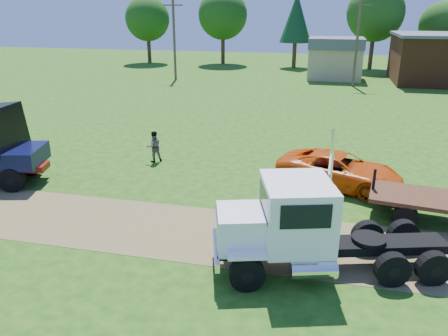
# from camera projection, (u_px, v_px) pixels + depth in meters

# --- Properties ---
(ground) EXTENTS (140.00, 140.00, 0.00)m
(ground) POSITION_uv_depth(u_px,v_px,m) (225.00, 236.00, 16.13)
(ground) COLOR #19480F
(ground) RESTS_ON ground
(dirt_track) EXTENTS (120.00, 4.20, 0.01)m
(dirt_track) POSITION_uv_depth(u_px,v_px,m) (225.00, 236.00, 16.13)
(dirt_track) COLOR brown
(dirt_track) RESTS_ON ground
(white_semi_tractor) EXTENTS (7.58, 4.26, 4.48)m
(white_semi_tractor) POSITION_uv_depth(u_px,v_px,m) (298.00, 226.00, 13.57)
(white_semi_tractor) COLOR black
(white_semi_tractor) RESTS_ON ground
(orange_pickup) EXTENTS (6.24, 4.24, 1.59)m
(orange_pickup) POSITION_uv_depth(u_px,v_px,m) (339.00, 170.00, 20.40)
(orange_pickup) COLOR #D64E0A
(orange_pickup) RESTS_ON ground
(spectator_a) EXTENTS (0.66, 0.57, 1.54)m
(spectator_a) POSITION_uv_depth(u_px,v_px,m) (234.00, 222.00, 15.47)
(spectator_a) COLOR #999999
(spectator_a) RESTS_ON ground
(spectator_b) EXTENTS (1.05, 1.01, 1.71)m
(spectator_b) POSITION_uv_depth(u_px,v_px,m) (154.00, 147.00, 23.64)
(spectator_b) COLOR #999999
(spectator_b) RESTS_ON ground
(tan_shed) EXTENTS (6.20, 5.40, 4.70)m
(tan_shed) POSITION_uv_depth(u_px,v_px,m) (335.00, 58.00, 51.00)
(tan_shed) COLOR tan
(tan_shed) RESTS_ON ground
(utility_poles) EXTENTS (42.20, 0.28, 9.00)m
(utility_poles) POSITION_uv_depth(u_px,v_px,m) (357.00, 41.00, 45.21)
(utility_poles) COLOR brown
(utility_poles) RESTS_ON ground
(tree_row) EXTENTS (56.62, 9.53, 11.00)m
(tree_row) POSITION_uv_depth(u_px,v_px,m) (309.00, 18.00, 59.72)
(tree_row) COLOR #342315
(tree_row) RESTS_ON ground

